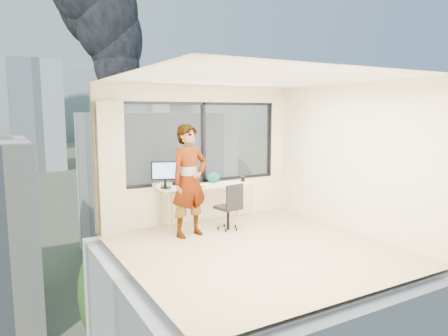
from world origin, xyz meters
TOP-DOWN VIEW (x-y plane):
  - floor at (0.00, 0.00)m, footprint 4.00×4.00m
  - ceiling at (0.00, 0.00)m, footprint 4.00×4.00m
  - wall_front at (0.00, -2.00)m, footprint 4.00×0.01m
  - wall_left at (-2.00, 0.00)m, footprint 0.01×4.00m
  - wall_right at (2.00, 0.00)m, footprint 0.01×4.00m
  - window_wall at (0.05, 2.00)m, footprint 3.30×0.16m
  - curtain at (-1.72, 1.88)m, footprint 0.45×0.14m
  - desk at (0.00, 1.66)m, footprint 1.80×0.60m
  - chair at (0.15, 1.12)m, footprint 0.52×0.52m
  - person at (-0.60, 1.13)m, footprint 0.77×0.59m
  - monitor at (-0.80, 1.73)m, footprint 0.50×0.28m
  - game_console at (-0.80, 1.92)m, footprint 0.37×0.34m
  - laptop at (-0.35, 1.68)m, footprint 0.42×0.44m
  - cellphone at (-0.18, 1.51)m, footprint 0.12×0.08m
  - pen_cup at (0.80, 1.65)m, footprint 0.09×0.09m
  - handbag at (0.24, 1.83)m, footprint 0.29×0.21m
  - exterior_ground at (0.00, 120.00)m, footprint 400.00×400.00m
  - near_bldg_b at (12.00, 38.00)m, footprint 14.00×13.00m
  - near_bldg_c at (30.00, 28.00)m, footprint 12.00×10.00m
  - far_tower_b at (8.00, 120.00)m, footprint 13.00×13.00m
  - far_tower_c at (45.00, 140.00)m, footprint 15.00×15.00m
  - hill_b at (100.00, 320.00)m, footprint 300.00×220.00m
  - tree_b at (4.00, 18.00)m, footprint 7.60×7.60m
  - tree_c at (22.00, 40.00)m, footprint 8.40×8.40m
  - smoke_plume_b at (55.00, 170.00)m, footprint 30.00×18.00m

SIDE VIEW (x-z plane):
  - exterior_ground at x=0.00m, z-range -14.02..-13.98m
  - hill_b at x=100.00m, z-range -62.00..34.00m
  - tree_b at x=4.00m, z-range -14.00..-5.00m
  - near_bldg_c at x=30.00m, z-range -14.00..-4.00m
  - tree_c at x=22.00m, z-range -14.00..-4.00m
  - near_bldg_b at x=12.00m, z-range -14.00..2.00m
  - far_tower_c at x=45.00m, z-range -14.00..12.00m
  - floor at x=0.00m, z-range -0.01..0.01m
  - desk at x=0.00m, z-range 0.00..0.75m
  - chair at x=0.15m, z-range 0.00..0.87m
  - cellphone at x=-0.18m, z-range 0.75..0.76m
  - game_console at x=-0.80m, z-range 0.75..0.82m
  - pen_cup at x=0.80m, z-range 0.75..0.85m
  - handbag at x=0.24m, z-range 0.75..0.95m
  - laptop at x=-0.35m, z-range 0.75..0.98m
  - person at x=-0.60m, z-range 0.00..1.91m
  - far_tower_b at x=8.00m, z-range -14.00..16.00m
  - monitor at x=-0.80m, z-range 0.75..1.25m
  - curtain at x=-1.72m, z-range 0.00..2.30m
  - wall_front at x=0.00m, z-range 0.00..2.60m
  - wall_left at x=-2.00m, z-range 0.00..2.60m
  - wall_right at x=2.00m, z-range 0.00..2.60m
  - window_wall at x=0.05m, z-range 0.75..2.30m
  - ceiling at x=0.00m, z-range 2.60..2.60m
  - smoke_plume_b at x=55.00m, z-range -8.00..62.00m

